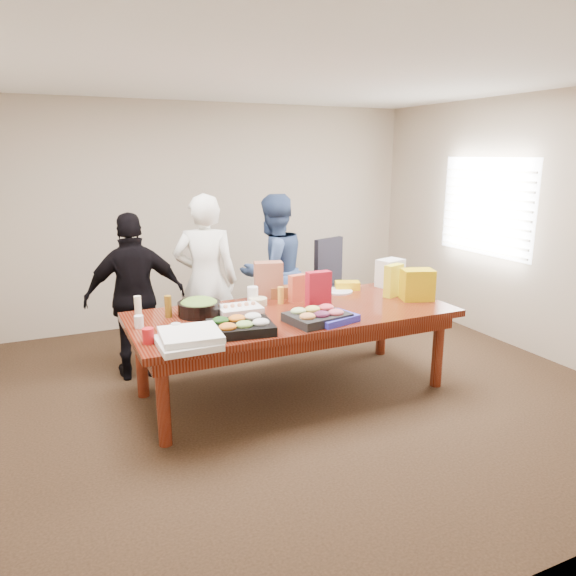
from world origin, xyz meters
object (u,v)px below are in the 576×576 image
person_right (273,272)px  sheet_cake (240,310)px  salad_bowl (199,309)px  office_chair (336,289)px  person_center (206,281)px  conference_table (293,352)px

person_right → sheet_cake: size_ratio=4.64×
person_right → salad_bowl: person_right is taller
person_right → salad_bowl: size_ratio=4.62×
sheet_cake → salad_bowl: (-0.33, 0.09, 0.03)m
office_chair → salad_bowl: bearing=-170.5°
office_chair → salad_bowl: 2.26m
salad_bowl → person_center: bearing=69.6°
conference_table → person_right: person_right is taller
conference_table → office_chair: (1.19, 1.32, 0.15)m
office_chair → sheet_cake: bearing=-163.7°
sheet_cake → person_center: bearing=95.4°
office_chair → person_center: (-1.68, -0.34, 0.33)m
person_center → office_chair: bearing=-148.9°
office_chair → sheet_cake: (-1.63, -1.18, 0.25)m
conference_table → person_right: size_ratio=1.67×
salad_bowl → person_right: bearing=41.4°
person_center → person_right: person_center is taller
office_chair → person_right: 0.93m
sheet_cake → conference_table: bearing=-15.0°
conference_table → sheet_cake: (-0.44, 0.14, 0.41)m
person_center → sheet_cake: 0.85m
office_chair → sheet_cake: 2.03m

